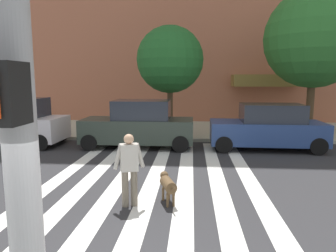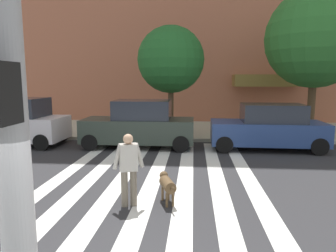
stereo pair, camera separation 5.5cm
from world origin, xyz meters
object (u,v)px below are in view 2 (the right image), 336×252
(parked_car_third_in_line, at_px, (268,128))
(street_tree_middle, at_px, (316,38))
(parked_car_behind_first, at_px, (139,125))
(pedestrian_dog_walker, at_px, (129,166))
(street_tree_nearest, at_px, (171,60))
(dog_on_leash, at_px, (167,184))
(parked_car_near_curb, at_px, (10,122))

(parked_car_third_in_line, distance_m, street_tree_middle, 5.42)
(parked_car_behind_first, xyz_separation_m, pedestrian_dog_walker, (0.82, -6.11, -0.00))
(street_tree_nearest, bearing_deg, street_tree_middle, 3.84)
(street_tree_nearest, distance_m, pedestrian_dog_walker, 8.91)
(pedestrian_dog_walker, xyz_separation_m, dog_on_leash, (0.83, 0.26, -0.48))
(pedestrian_dog_walker, relative_size, dog_on_leash, 1.70)
(pedestrian_dog_walker, bearing_deg, street_tree_middle, 51.60)
(parked_car_behind_first, xyz_separation_m, dog_on_leash, (1.65, -5.85, -0.48))
(pedestrian_dog_walker, height_order, dog_on_leash, pedestrian_dog_walker)
(street_tree_nearest, xyz_separation_m, dog_on_leash, (0.52, -8.19, -3.29))
(street_tree_nearest, relative_size, street_tree_middle, 0.75)
(parked_car_near_curb, distance_m, parked_car_third_in_line, 10.89)
(parked_car_near_curb, relative_size, pedestrian_dog_walker, 2.94)
(street_tree_middle, distance_m, pedestrian_dog_walker, 11.98)
(parked_car_near_curb, distance_m, parked_car_behind_first, 5.64)
(parked_car_near_curb, bearing_deg, street_tree_nearest, 19.07)
(parked_car_near_curb, distance_m, street_tree_nearest, 7.68)
(parked_car_behind_first, distance_m, dog_on_leash, 6.10)
(parked_car_behind_first, height_order, dog_on_leash, parked_car_behind_first)
(street_tree_middle, relative_size, dog_on_leash, 7.15)
(street_tree_nearest, relative_size, pedestrian_dog_walker, 3.16)
(street_tree_middle, xyz_separation_m, pedestrian_dog_walker, (-7.06, -8.90, -3.79))
(parked_car_behind_first, relative_size, street_tree_nearest, 0.88)
(street_tree_nearest, distance_m, dog_on_leash, 8.84)
(street_tree_nearest, xyz_separation_m, street_tree_middle, (6.75, 0.45, 0.98))
(dog_on_leash, bearing_deg, parked_car_third_in_line, 58.38)
(dog_on_leash, bearing_deg, street_tree_nearest, 93.63)
(parked_car_behind_first, relative_size, pedestrian_dog_walker, 2.80)
(parked_car_near_curb, xyz_separation_m, pedestrian_dog_walker, (6.46, -6.11, -0.05))
(parked_car_behind_first, height_order, pedestrian_dog_walker, parked_car_behind_first)
(parked_car_behind_first, distance_m, street_tree_nearest, 3.83)
(street_tree_nearest, distance_m, street_tree_middle, 6.83)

